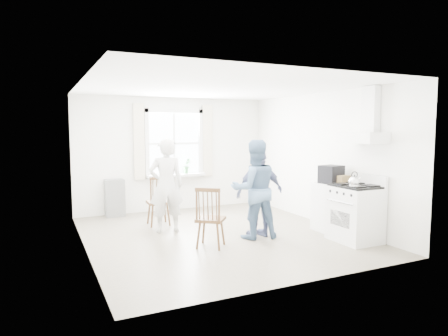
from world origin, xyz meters
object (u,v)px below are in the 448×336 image
at_px(stereo_stack, 331,174).
at_px(person_left, 166,186).
at_px(person_mid, 254,189).
at_px(windsor_chair_b, 209,211).
at_px(gas_stove, 355,213).
at_px(low_cabinet, 331,207).
at_px(person_right, 260,193).
at_px(windsor_chair_a, 160,195).

distance_m(stereo_stack, person_left, 3.00).
height_order(person_left, person_mid, person_left).
bearing_deg(windsor_chair_b, gas_stove, -15.09).
height_order(gas_stove, stereo_stack, stereo_stack).
bearing_deg(person_left, person_mid, 148.70).
distance_m(gas_stove, stereo_stack, 0.87).
bearing_deg(low_cabinet, windsor_chair_b, -178.71).
bearing_deg(gas_stove, person_mid, 147.68).
bearing_deg(low_cabinet, person_right, 171.05).
xyz_separation_m(person_mid, person_right, (0.11, 0.01, -0.07)).
height_order(stereo_stack, windsor_chair_a, stereo_stack).
xyz_separation_m(windsor_chair_a, person_right, (1.36, -1.49, 0.18)).
relative_size(gas_stove, windsor_chair_a, 1.13).
height_order(stereo_stack, person_mid, person_mid).
xyz_separation_m(gas_stove, person_mid, (-1.43, 0.90, 0.37)).
distance_m(windsor_chair_b, person_right, 1.13).
height_order(low_cabinet, person_mid, person_mid).
distance_m(stereo_stack, windsor_chair_a, 3.25).
bearing_deg(low_cabinet, person_mid, 172.26).
height_order(person_mid, person_right, person_mid).
bearing_deg(person_left, low_cabinet, 163.87).
relative_size(stereo_stack, person_left, 0.25).
bearing_deg(person_mid, windsor_chair_a, -38.94).
bearing_deg(stereo_stack, person_left, 154.69).
bearing_deg(stereo_stack, windsor_chair_b, -179.85).
bearing_deg(person_left, stereo_stack, 162.62).
relative_size(stereo_stack, windsor_chair_a, 0.43).
xyz_separation_m(stereo_stack, person_left, (-2.71, 1.28, -0.21)).
bearing_deg(windsor_chair_b, person_mid, 15.08).
bearing_deg(person_mid, windsor_chair_b, 26.49).
bearing_deg(person_mid, low_cabinet, -176.33).
distance_m(gas_stove, person_right, 1.63).
bearing_deg(gas_stove, person_left, 144.29).
distance_m(low_cabinet, person_right, 1.44).
bearing_deg(windsor_chair_a, stereo_stack, -33.13).
height_order(windsor_chair_a, person_right, person_right).
bearing_deg(person_mid, person_left, -27.82).
height_order(low_cabinet, person_right, person_right).
bearing_deg(low_cabinet, windsor_chair_a, 148.08).
xyz_separation_m(windsor_chair_b, person_right, (1.08, 0.27, 0.18)).
relative_size(stereo_stack, windsor_chair_b, 0.43).
distance_m(windsor_chair_a, person_right, 2.03).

